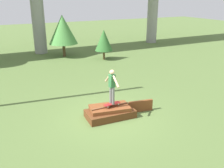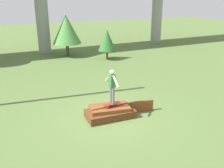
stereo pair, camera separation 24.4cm
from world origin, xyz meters
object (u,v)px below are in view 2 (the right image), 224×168
(skater, at_px, (112,85))
(tree_behind_right, at_px, (66,29))
(skateboard, at_px, (112,104))
(tree_mid_back, at_px, (107,40))

(skater, height_order, tree_behind_right, tree_behind_right)
(skateboard, distance_m, skater, 0.86)
(skateboard, bearing_deg, tree_mid_back, 67.02)
(skateboard, relative_size, tree_behind_right, 0.23)
(skateboard, height_order, tree_mid_back, tree_mid_back)
(skateboard, xyz_separation_m, tree_behind_right, (1.41, 11.93, 1.66))
(skateboard, height_order, skater, skater)
(tree_behind_right, distance_m, tree_mid_back, 3.66)
(skater, bearing_deg, skateboard, 165.96)
(skateboard, relative_size, tree_mid_back, 0.32)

